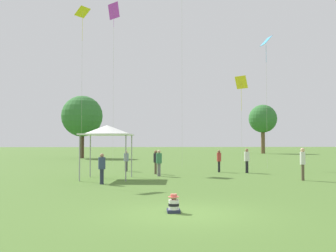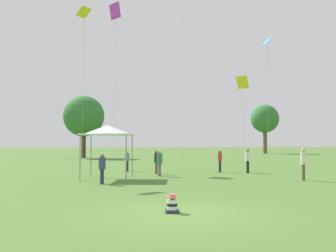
{
  "view_description": "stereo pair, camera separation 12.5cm",
  "coord_description": "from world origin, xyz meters",
  "px_view_note": "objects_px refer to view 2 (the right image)",
  "views": [
    {
      "loc": [
        -1.28,
        -12.02,
        2.2
      ],
      "look_at": [
        -0.11,
        7.18,
        2.97
      ],
      "focal_mm": 42.0,
      "sensor_mm": 36.0,
      "label": 1
    },
    {
      "loc": [
        -1.16,
        -12.03,
        2.2
      ],
      "look_at": [
        -0.11,
        7.18,
        2.97
      ],
      "focal_mm": 42.0,
      "sensor_mm": 36.0,
      "label": 2
    }
  ],
  "objects_px": {
    "person_standing_7": "(127,159)",
    "kite_1": "(115,14)",
    "seated_toddler": "(172,205)",
    "canopy_tent": "(108,131)",
    "person_standing_0": "(248,159)",
    "person_standing_6": "(160,161)",
    "distant_tree_0": "(265,119)",
    "person_standing_5": "(220,159)",
    "kite_4": "(267,45)",
    "person_standing_3": "(156,160)",
    "kite_3": "(84,18)",
    "person_standing_4": "(102,166)",
    "kite_2": "(242,84)",
    "person_standing_1": "(303,160)",
    "distant_tree_1": "(84,116)"
  },
  "relations": [
    {
      "from": "kite_2",
      "to": "distant_tree_1",
      "type": "bearing_deg",
      "value": 41.86
    },
    {
      "from": "person_standing_6",
      "to": "kite_2",
      "type": "distance_m",
      "value": 11.7
    },
    {
      "from": "kite_1",
      "to": "canopy_tent",
      "type": "bearing_deg",
      "value": -175.6
    },
    {
      "from": "person_standing_0",
      "to": "kite_3",
      "type": "bearing_deg",
      "value": -25.69
    },
    {
      "from": "distant_tree_0",
      "to": "seated_toddler",
      "type": "bearing_deg",
      "value": -109.57
    },
    {
      "from": "person_standing_5",
      "to": "kite_4",
      "type": "xyz_separation_m",
      "value": [
        4.81,
        4.01,
        9.35
      ]
    },
    {
      "from": "person_standing_3",
      "to": "person_standing_7",
      "type": "relative_size",
      "value": 1.06
    },
    {
      "from": "kite_3",
      "to": "person_standing_0",
      "type": "bearing_deg",
      "value": 152.09
    },
    {
      "from": "kite_4",
      "to": "canopy_tent",
      "type": "bearing_deg",
      "value": -17.68
    },
    {
      "from": "person_standing_3",
      "to": "kite_3",
      "type": "distance_m",
      "value": 13.95
    },
    {
      "from": "kite_2",
      "to": "kite_4",
      "type": "bearing_deg",
      "value": -88.08
    },
    {
      "from": "seated_toddler",
      "to": "person_standing_4",
      "type": "xyz_separation_m",
      "value": [
        -3.1,
        8.33,
        0.69
      ]
    },
    {
      "from": "person_standing_5",
      "to": "distant_tree_1",
      "type": "xyz_separation_m",
      "value": [
        -13.69,
        25.02,
        4.63
      ]
    },
    {
      "from": "seated_toddler",
      "to": "distant_tree_1",
      "type": "bearing_deg",
      "value": 102.59
    },
    {
      "from": "canopy_tent",
      "to": "person_standing_3",
      "type": "bearing_deg",
      "value": 48.51
    },
    {
      "from": "person_standing_7",
      "to": "distant_tree_1",
      "type": "distance_m",
      "value": 25.15
    },
    {
      "from": "kite_1",
      "to": "kite_4",
      "type": "distance_m",
      "value": 14.06
    },
    {
      "from": "person_standing_1",
      "to": "kite_2",
      "type": "height_order",
      "value": "kite_2"
    },
    {
      "from": "person_standing_3",
      "to": "canopy_tent",
      "type": "bearing_deg",
      "value": -117.56
    },
    {
      "from": "person_standing_0",
      "to": "distant_tree_0",
      "type": "xyz_separation_m",
      "value": [
        14.86,
        44.44,
        5.41
      ]
    },
    {
      "from": "kite_1",
      "to": "kite_2",
      "type": "height_order",
      "value": "kite_1"
    },
    {
      "from": "person_standing_0",
      "to": "distant_tree_1",
      "type": "height_order",
      "value": "distant_tree_1"
    },
    {
      "from": "kite_1",
      "to": "distant_tree_0",
      "type": "height_order",
      "value": "kite_1"
    },
    {
      "from": "person_standing_0",
      "to": "kite_2",
      "type": "height_order",
      "value": "kite_2"
    },
    {
      "from": "person_standing_0",
      "to": "person_standing_4",
      "type": "relative_size",
      "value": 1.07
    },
    {
      "from": "canopy_tent",
      "to": "kite_4",
      "type": "bearing_deg",
      "value": 35.21
    },
    {
      "from": "person_standing_1",
      "to": "person_standing_7",
      "type": "xyz_separation_m",
      "value": [
        -10.32,
        7.55,
        -0.23
      ]
    },
    {
      "from": "seated_toddler",
      "to": "canopy_tent",
      "type": "xyz_separation_m",
      "value": [
        -3.1,
        11.12,
        2.61
      ]
    },
    {
      "from": "kite_3",
      "to": "distant_tree_0",
      "type": "distance_m",
      "value": 48.42
    },
    {
      "from": "kite_1",
      "to": "person_standing_0",
      "type": "bearing_deg",
      "value": -128.96
    },
    {
      "from": "seated_toddler",
      "to": "person_standing_6",
      "type": "xyz_separation_m",
      "value": [
        0.03,
        12.85,
        0.75
      ]
    },
    {
      "from": "person_standing_0",
      "to": "person_standing_6",
      "type": "xyz_separation_m",
      "value": [
        -6.29,
        -2.28,
        -0.02
      ]
    },
    {
      "from": "person_standing_1",
      "to": "person_standing_4",
      "type": "relative_size",
      "value": 1.16
    },
    {
      "from": "kite_2",
      "to": "kite_4",
      "type": "xyz_separation_m",
      "value": [
        2.12,
        -0.07,
        3.33
      ]
    },
    {
      "from": "person_standing_6",
      "to": "kite_3",
      "type": "height_order",
      "value": "kite_3"
    },
    {
      "from": "person_standing_5",
      "to": "person_standing_1",
      "type": "bearing_deg",
      "value": -82.3
    },
    {
      "from": "person_standing_0",
      "to": "person_standing_1",
      "type": "bearing_deg",
      "value": 103.31
    },
    {
      "from": "person_standing_5",
      "to": "kite_4",
      "type": "distance_m",
      "value": 11.26
    },
    {
      "from": "kite_1",
      "to": "distant_tree_0",
      "type": "distance_m",
      "value": 44.31
    },
    {
      "from": "person_standing_7",
      "to": "kite_1",
      "type": "height_order",
      "value": "kite_1"
    },
    {
      "from": "person_standing_3",
      "to": "kite_4",
      "type": "bearing_deg",
      "value": 43.69
    },
    {
      "from": "distant_tree_0",
      "to": "person_standing_5",
      "type": "bearing_deg",
      "value": -110.9
    },
    {
      "from": "person_standing_1",
      "to": "person_standing_5",
      "type": "distance_m",
      "value": 7.2
    },
    {
      "from": "seated_toddler",
      "to": "person_standing_5",
      "type": "height_order",
      "value": "person_standing_5"
    },
    {
      "from": "person_standing_0",
      "to": "person_standing_5",
      "type": "height_order",
      "value": "person_standing_0"
    },
    {
      "from": "seated_toddler",
      "to": "person_standing_3",
      "type": "height_order",
      "value": "person_standing_3"
    },
    {
      "from": "person_standing_0",
      "to": "kite_3",
      "type": "distance_m",
      "value": 17.44
    },
    {
      "from": "person_standing_3",
      "to": "kite_3",
      "type": "height_order",
      "value": "kite_3"
    },
    {
      "from": "person_standing_4",
      "to": "kite_1",
      "type": "xyz_separation_m",
      "value": [
        -0.64,
        15.38,
        13.01
      ]
    },
    {
      "from": "person_standing_5",
      "to": "kite_3",
      "type": "distance_m",
      "value": 16.03
    }
  ]
}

